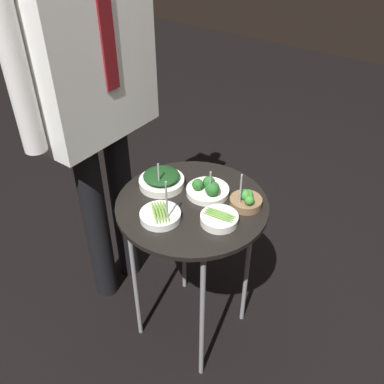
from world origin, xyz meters
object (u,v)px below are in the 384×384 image
bowl_broccoli_front_left (208,189)px  bowl_broccoli_back_left (246,200)px  serving_cart (192,217)px  bowl_spinach_front_right (162,180)px  bowl_asparagus_front_center (160,215)px  bowl_asparagus_center (219,219)px  waiter_figure (89,72)px

bowl_broccoli_front_left → bowl_broccoli_back_left: size_ratio=1.08×
serving_cart → bowl_spinach_front_right: 0.19m
bowl_asparagus_front_center → bowl_asparagus_center: 0.21m
bowl_asparagus_center → bowl_broccoli_back_left: 0.14m
bowl_asparagus_front_center → bowl_broccoli_back_left: bowl_asparagus_front_center is taller
serving_cart → bowl_broccoli_front_left: size_ratio=4.50×
bowl_broccoli_front_left → serving_cart: bearing=166.4°
bowl_broccoli_front_left → bowl_asparagus_center: bowl_broccoli_front_left is taller
bowl_broccoli_front_left → waiter_figure: 0.62m
bowl_spinach_front_right → bowl_asparagus_center: bearing=-99.9°
serving_cart → bowl_spinach_front_right: bearing=83.0°
bowl_broccoli_back_left → waiter_figure: 0.75m
serving_cart → bowl_asparagus_center: (-0.03, -0.14, 0.09)m
bowl_spinach_front_right → waiter_figure: size_ratio=0.10×
serving_cart → bowl_broccoli_front_left: (0.08, -0.02, 0.09)m
bowl_asparagus_front_center → waiter_figure: (0.15, 0.44, 0.37)m
serving_cart → waiter_figure: waiter_figure is taller
bowl_asparagus_center → bowl_broccoli_back_left: bearing=-12.2°
bowl_spinach_front_right → bowl_asparagus_center: 0.31m
bowl_asparagus_front_center → bowl_spinach_front_right: bearing=37.8°
bowl_asparagus_center → bowl_asparagus_front_center: bearing=120.8°
bowl_asparagus_center → bowl_broccoli_back_left: (0.13, -0.03, 0.01)m
bowl_spinach_front_right → bowl_asparagus_front_center: bearing=-142.2°
bowl_spinach_front_right → bowl_broccoli_back_left: bowl_broccoli_back_left is taller
bowl_broccoli_front_left → bowl_spinach_front_right: 0.19m
serving_cart → bowl_spinach_front_right: (0.02, 0.16, 0.10)m
bowl_asparagus_front_center → serving_cart: bearing=-14.7°
bowl_asparagus_front_center → bowl_spinach_front_right: 0.20m
bowl_broccoli_front_left → bowl_asparagus_center: (-0.11, -0.12, -0.01)m
serving_cart → bowl_asparagus_front_center: 0.17m
serving_cart → bowl_asparagus_front_center: (-0.14, 0.04, 0.09)m
bowl_broccoli_back_left → waiter_figure: size_ratio=0.09×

